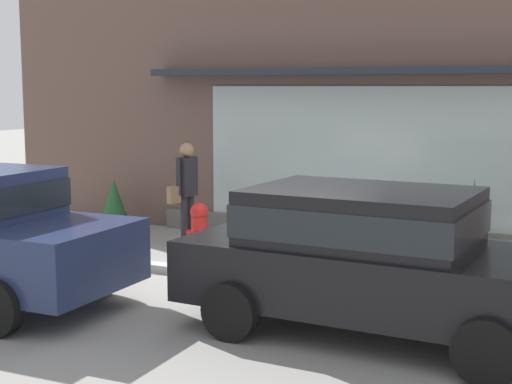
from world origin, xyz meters
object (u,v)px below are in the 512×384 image
object	(u,v)px
potted_plant_window_right	(473,221)
potted_plant_corner_tall	(291,219)
potted_plant_low_front	(114,206)
fire_hydrant	(199,230)
parked_car_black	(372,253)
pedestrian_with_handbag	(186,186)

from	to	relation	value
potted_plant_window_right	potted_plant_corner_tall	world-z (taller)	potted_plant_window_right
potted_plant_low_front	fire_hydrant	bearing A→B (deg)	-28.62
fire_hydrant	parked_car_black	bearing A→B (deg)	-35.61
potted_plant_window_right	potted_plant_corner_tall	size ratio (longest dim) A/B	1.68
fire_hydrant	potted_plant_window_right	bearing A→B (deg)	22.88
potted_plant_low_front	potted_plant_corner_tall	world-z (taller)	potted_plant_low_front
fire_hydrant	parked_car_black	xyz separation A→B (m)	(3.54, -2.53, 0.46)
fire_hydrant	potted_plant_corner_tall	bearing A→B (deg)	64.54
potted_plant_low_front	potted_plant_corner_tall	bearing A→B (deg)	5.67
fire_hydrant	potted_plant_low_front	size ratio (longest dim) A/B	0.92
potted_plant_window_right	potted_plant_corner_tall	bearing A→B (deg)	178.11
parked_car_black	potted_plant_low_front	world-z (taller)	parked_car_black
fire_hydrant	potted_plant_window_right	distance (m)	4.31
potted_plant_corner_tall	fire_hydrant	bearing A→B (deg)	-115.46
potted_plant_low_front	potted_plant_window_right	distance (m)	6.60
pedestrian_with_handbag	fire_hydrant	bearing A→B (deg)	58.67
parked_car_black	potted_plant_corner_tall	size ratio (longest dim) A/B	5.82
fire_hydrant	pedestrian_with_handbag	distance (m)	1.03
fire_hydrant	potted_plant_corner_tall	xyz separation A→B (m)	(0.85, 1.78, -0.05)
pedestrian_with_handbag	potted_plant_low_front	xyz separation A→B (m)	(-2.05, 0.83, -0.58)
fire_hydrant	potted_plant_window_right	world-z (taller)	potted_plant_window_right
fire_hydrant	potted_plant_corner_tall	world-z (taller)	fire_hydrant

